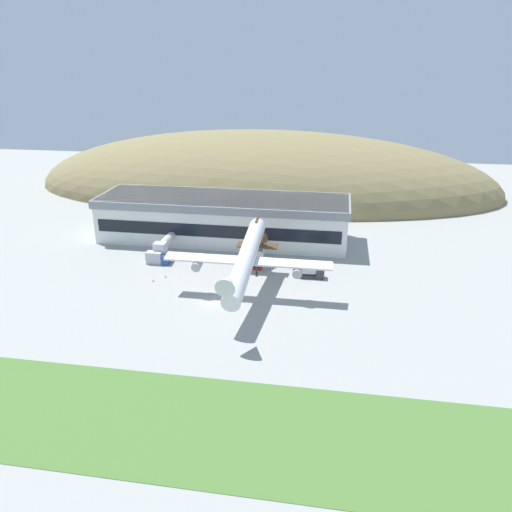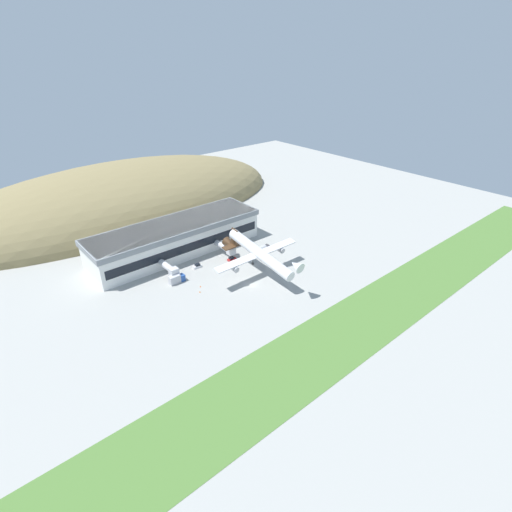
{
  "view_description": "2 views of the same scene",
  "coord_description": "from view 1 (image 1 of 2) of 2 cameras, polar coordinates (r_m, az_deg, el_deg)",
  "views": [
    {
      "loc": [
        27.05,
        -102.19,
        53.77
      ],
      "look_at": [
        8.71,
        8.42,
        9.03
      ],
      "focal_mm": 35.0,
      "sensor_mm": 36.0,
      "label": 1
    },
    {
      "loc": [
        -84.27,
        -100.94,
        83.41
      ],
      "look_at": [
        3.56,
        1.83,
        10.88
      ],
      "focal_mm": 28.0,
      "sensor_mm": 36.0,
      "label": 2
    }
  ],
  "objects": [
    {
      "name": "ground_plane",
      "position": [
        118.6,
        -4.84,
        -5.29
      ],
      "size": [
        368.66,
        368.66,
        0.0
      ],
      "primitive_type": "plane",
      "color": "#9E9E99"
    },
    {
      "name": "grass_strip_foreground",
      "position": [
        85.29,
        -11.94,
        -17.86
      ],
      "size": [
        331.8,
        24.65,
        0.08
      ],
      "primitive_type": "cube",
      "color": "#4C7533",
      "rests_on": "ground_plane"
    },
    {
      "name": "hill_backdrop",
      "position": [
        220.88,
        0.7,
        7.66
      ],
      "size": [
        200.37,
        89.49,
        50.07
      ],
      "primitive_type": "ellipsoid",
      "color": "olive",
      "rests_on": "ground_plane"
    },
    {
      "name": "terminal_building",
      "position": [
        156.75,
        -3.74,
        4.62
      ],
      "size": [
        77.78,
        22.51,
        13.67
      ],
      "color": "white",
      "rests_on": "ground_plane"
    },
    {
      "name": "jetway_0",
      "position": [
        146.05,
        -10.43,
        1.45
      ],
      "size": [
        3.38,
        11.63,
        5.43
      ],
      "color": "silver",
      "rests_on": "ground_plane"
    },
    {
      "name": "jetway_1",
      "position": [
        139.06,
        0.37,
        0.78
      ],
      "size": [
        3.38,
        12.29,
        5.43
      ],
      "color": "silver",
      "rests_on": "ground_plane"
    },
    {
      "name": "cargo_airplane",
      "position": [
        117.16,
        -1.08,
        -0.35
      ],
      "size": [
        40.25,
        45.15,
        11.17
      ],
      "color": "silver"
    },
    {
      "name": "service_car_0",
      "position": [
        135.94,
        -0.15,
        -1.25
      ],
      "size": [
        3.85,
        1.86,
        1.53
      ],
      "color": "#B21E1E",
      "rests_on": "ground_plane"
    },
    {
      "name": "service_car_1",
      "position": [
        142.85,
        -5.75,
        -0.17
      ],
      "size": [
        3.83,
        2.03,
        1.67
      ],
      "color": "silver",
      "rests_on": "ground_plane"
    },
    {
      "name": "fuel_truck",
      "position": [
        142.02,
        -11.2,
        -0.23
      ],
      "size": [
        6.55,
        2.49,
        3.39
      ],
      "color": "#264C99",
      "rests_on": "ground_plane"
    },
    {
      "name": "box_truck",
      "position": [
        131.21,
        6.32,
        -1.85
      ],
      "size": [
        6.68,
        2.71,
        3.27
      ],
      "color": "#333338",
      "rests_on": "ground_plane"
    },
    {
      "name": "traffic_cone_0",
      "position": [
        133.21,
        -10.31,
        -2.3
      ],
      "size": [
        0.52,
        0.52,
        0.58
      ],
      "color": "orange",
      "rests_on": "ground_plane"
    },
    {
      "name": "traffic_cone_1",
      "position": [
        131.37,
        -11.67,
        -2.75
      ],
      "size": [
        0.52,
        0.52,
        0.58
      ],
      "color": "orange",
      "rests_on": "ground_plane"
    }
  ]
}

